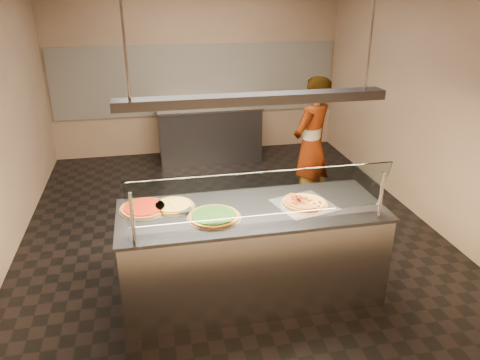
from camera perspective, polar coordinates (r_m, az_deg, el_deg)
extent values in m
cube|color=black|center=(5.96, -1.35, -5.74)|extent=(5.00, 6.00, 0.02)
cube|color=tan|center=(8.32, -5.34, 13.47)|extent=(5.00, 0.02, 3.00)
cube|color=tan|center=(2.69, 10.21, -7.38)|extent=(5.00, 0.02, 3.00)
cube|color=tan|center=(6.33, 21.75, 9.03)|extent=(0.02, 6.00, 3.00)
cube|color=silver|center=(8.32, -5.26, 12.08)|extent=(4.90, 0.02, 1.20)
cube|color=#B7B7BC|center=(4.52, 1.40, -9.02)|extent=(2.40, 0.90, 0.90)
cube|color=#414147|center=(4.30, 1.46, -3.74)|extent=(2.44, 0.94, 0.03)
cylinder|color=#B7B7BC|center=(3.74, -12.97, -4.57)|extent=(0.03, 0.03, 0.44)
cylinder|color=#B7B7BC|center=(4.21, 16.83, -1.80)|extent=(0.03, 0.03, 0.44)
cube|color=white|center=(3.86, 2.65, -1.76)|extent=(2.20, 0.18, 0.47)
cube|color=silver|center=(4.41, 7.82, -2.99)|extent=(0.61, 0.61, 0.01)
cylinder|color=silver|center=(4.40, 7.83, -2.90)|extent=(0.44, 0.44, 0.01)
cylinder|color=maroon|center=(4.42, 7.58, -2.11)|extent=(0.06, 0.06, 0.01)
cylinder|color=maroon|center=(4.45, 7.11, -1.94)|extent=(0.06, 0.06, 0.01)
cylinder|color=maroon|center=(4.44, 6.56, -1.97)|extent=(0.06, 0.06, 0.01)
cylinder|color=maroon|center=(4.40, 7.17, -2.23)|extent=(0.06, 0.06, 0.01)
cylinder|color=maroon|center=(4.39, 6.66, -2.26)|extent=(0.06, 0.06, 0.01)
cylinder|color=maroon|center=(4.37, 7.26, -2.40)|extent=(0.06, 0.06, 0.01)
cylinder|color=maroon|center=(4.34, 7.05, -2.54)|extent=(0.06, 0.06, 0.01)
cylinder|color=maroon|center=(4.31, 6.79, -2.75)|extent=(0.06, 0.06, 0.01)
cylinder|color=maroon|center=(4.34, 7.55, -2.62)|extent=(0.06, 0.06, 0.01)
cube|color=#19590F|center=(4.44, 7.53, -1.99)|extent=(0.02, 0.01, 0.01)
cube|color=#19590F|center=(4.40, 7.38, -2.17)|extent=(0.02, 0.01, 0.01)
cube|color=#19590F|center=(4.42, 6.36, -2.05)|extent=(0.02, 0.02, 0.01)
cube|color=#19590F|center=(4.38, 6.79, -2.30)|extent=(0.02, 0.02, 0.01)
cube|color=#19590F|center=(4.31, 6.30, -2.69)|extent=(0.02, 0.02, 0.01)
cube|color=#19590F|center=(4.28, 6.80, -2.94)|extent=(0.02, 0.02, 0.01)
cube|color=#19590F|center=(4.31, 7.33, -2.74)|extent=(0.01, 0.02, 0.01)
cube|color=#19590F|center=(4.31, 7.81, -2.78)|extent=(0.02, 0.02, 0.01)
sphere|color=#513014|center=(4.28, 9.12, -3.37)|extent=(0.03, 0.03, 0.03)
sphere|color=#513014|center=(4.31, 9.52, -3.18)|extent=(0.03, 0.03, 0.03)
sphere|color=#513014|center=(4.36, 9.03, -2.84)|extent=(0.03, 0.03, 0.03)
sphere|color=#513014|center=(4.38, 9.73, -2.76)|extent=(0.03, 0.03, 0.03)
sphere|color=#513014|center=(4.41, 9.65, -2.61)|extent=(0.03, 0.03, 0.03)
sphere|color=#513014|center=(4.40, 8.35, -2.54)|extent=(0.03, 0.03, 0.03)
sphere|color=#513014|center=(4.43, 8.64, -2.42)|extent=(0.03, 0.03, 0.03)
sphere|color=#513014|center=(4.42, 8.27, -2.41)|extent=(0.03, 0.03, 0.03)
sphere|color=#513014|center=(4.43, 8.11, -2.39)|extent=(0.03, 0.03, 0.03)
sphere|color=#513014|center=(4.47, 8.07, -2.15)|extent=(0.03, 0.03, 0.03)
cylinder|color=silver|center=(4.14, -3.19, -4.58)|extent=(0.48, 0.48, 0.01)
cylinder|color=brown|center=(4.13, -3.19, -4.42)|extent=(0.45, 0.45, 0.02)
cylinder|color=black|center=(4.13, -3.20, -4.24)|extent=(0.39, 0.39, 0.01)
cylinder|color=silver|center=(4.38, -8.14, -3.19)|extent=(0.41, 0.41, 0.01)
cylinder|color=brown|center=(4.37, -8.15, -3.06)|extent=(0.38, 0.38, 0.02)
cylinder|color=gold|center=(4.37, -8.16, -2.91)|extent=(0.33, 0.33, 0.01)
cylinder|color=silver|center=(4.38, -11.58, -3.45)|extent=(0.46, 0.46, 0.01)
cylinder|color=brown|center=(4.37, -11.59, -3.32)|extent=(0.43, 0.43, 0.02)
cylinder|color=#8A0D00|center=(4.37, -11.60, -3.18)|extent=(0.37, 0.37, 0.01)
cube|color=#B7B7BC|center=(4.25, -6.76, -3.54)|extent=(0.14, 0.12, 0.00)
cylinder|color=tan|center=(4.34, -8.20, -3.05)|extent=(0.04, 0.14, 0.02)
cube|color=#414147|center=(8.13, -3.75, 5.69)|extent=(1.71, 0.70, 0.90)
cube|color=#B7B7BC|center=(8.01, -3.84, 8.87)|extent=(1.75, 0.74, 0.03)
imported|color=#2C2632|center=(6.15, 8.68, 4.17)|extent=(0.78, 0.74, 1.79)
cube|color=#414147|center=(3.94, 1.61, 9.84)|extent=(2.30, 0.18, 0.08)
cylinder|color=#B7B7BC|center=(3.76, -14.01, 16.99)|extent=(0.02, 0.02, 1.01)
cylinder|color=#B7B7BC|center=(4.20, 15.74, 17.37)|extent=(0.02, 0.02, 1.01)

